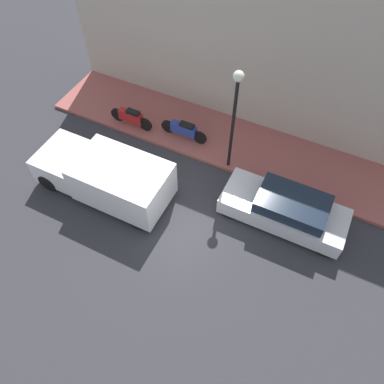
% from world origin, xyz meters
% --- Properties ---
extents(ground_plane, '(60.00, 60.00, 0.00)m').
position_xyz_m(ground_plane, '(0.00, 0.00, 0.00)').
color(ground_plane, '#2D2D33').
extents(sidewalk, '(2.94, 15.82, 0.14)m').
position_xyz_m(sidewalk, '(4.47, 0.00, 0.07)').
color(sidewalk, '#934C47').
rests_on(sidewalk, ground_plane).
extents(building_facade, '(0.30, 15.82, 6.55)m').
position_xyz_m(building_facade, '(6.09, 0.00, 3.27)').
color(building_facade, '#B2A899').
rests_on(building_facade, ground_plane).
extents(parked_car, '(1.73, 4.37, 1.31)m').
position_xyz_m(parked_car, '(1.80, -3.32, 0.63)').
color(parked_car, silver).
rests_on(parked_car, ground_plane).
extents(delivery_van, '(2.08, 5.12, 1.71)m').
position_xyz_m(delivery_van, '(0.13, 3.05, 0.89)').
color(delivery_van, white).
rests_on(delivery_van, ground_plane).
extents(motorcycle_red, '(0.30, 2.01, 0.83)m').
position_xyz_m(motorcycle_red, '(3.49, 4.04, 0.59)').
color(motorcycle_red, '#B21E1E').
rests_on(motorcycle_red, sidewalk).
extents(motorcycle_blue, '(0.30, 2.08, 0.80)m').
position_xyz_m(motorcycle_blue, '(3.81, 1.68, 0.58)').
color(motorcycle_blue, navy).
rests_on(motorcycle_blue, sidewalk).
extents(streetlamp, '(0.37, 0.37, 4.36)m').
position_xyz_m(streetlamp, '(3.23, -0.59, 3.17)').
color(streetlamp, black).
rests_on(streetlamp, sidewalk).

